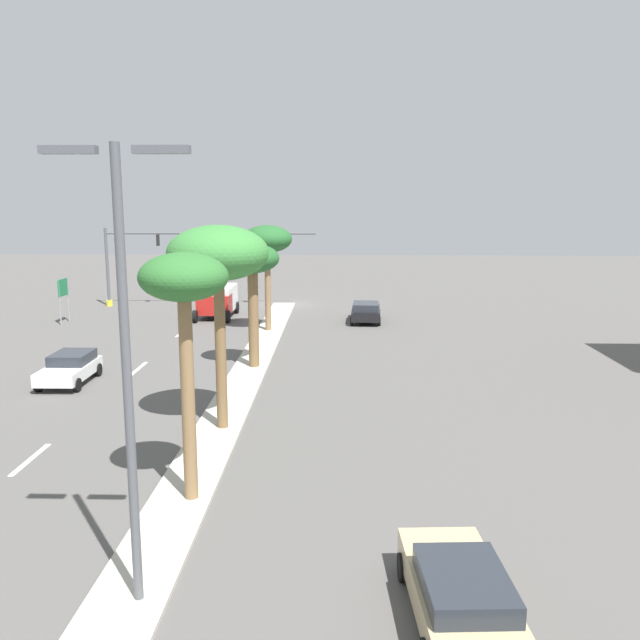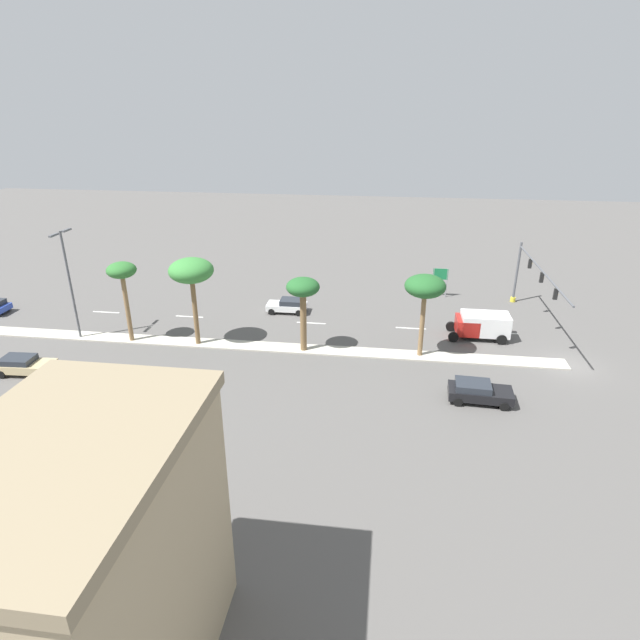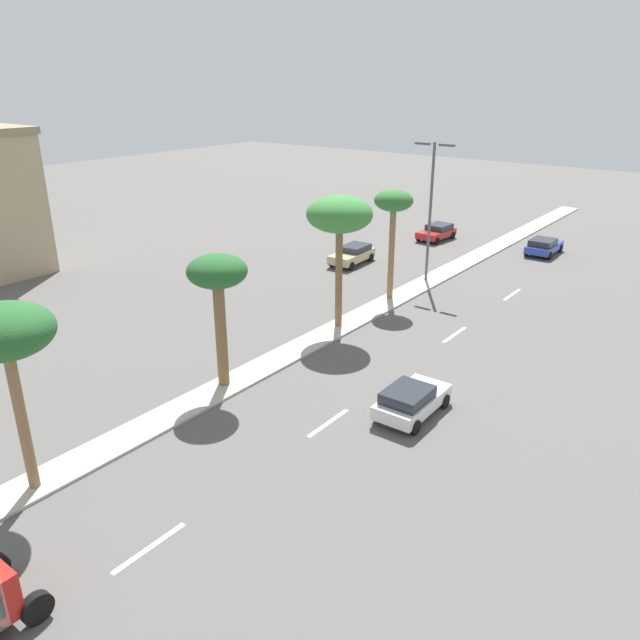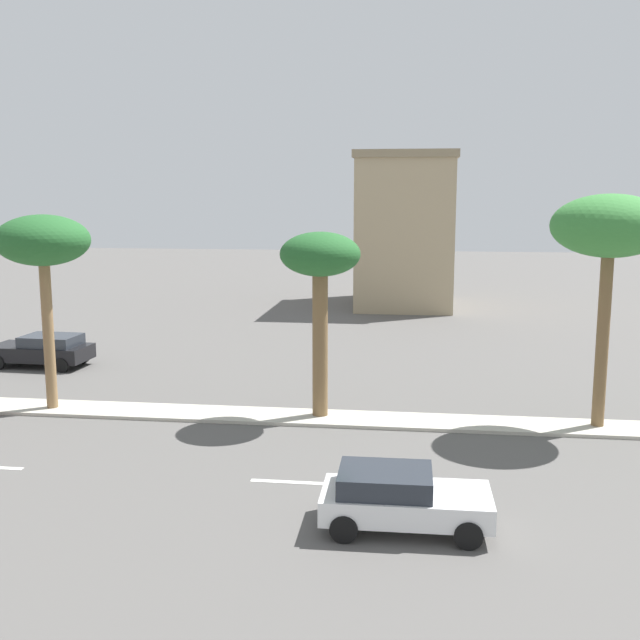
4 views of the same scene
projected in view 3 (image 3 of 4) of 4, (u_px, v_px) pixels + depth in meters
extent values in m
plane|color=#565451|center=(324.00, 336.00, 35.19)|extent=(160.00, 160.00, 0.00)
cube|color=#B7B2A3|center=(399.00, 297.00, 41.33)|extent=(1.80, 74.97, 0.12)
cube|color=silver|center=(150.00, 548.00, 19.44)|extent=(0.20, 2.80, 0.01)
cube|color=silver|center=(328.00, 423.00, 26.42)|extent=(0.20, 2.80, 0.01)
cube|color=silver|center=(455.00, 335.00, 35.41)|extent=(0.20, 2.80, 0.01)
cube|color=silver|center=(512.00, 295.00, 41.88)|extent=(0.20, 2.80, 0.01)
cylinder|color=olive|center=(22.00, 419.00, 21.20)|extent=(0.39, 0.39, 5.45)
ellipsoid|color=#235B28|center=(4.00, 331.00, 19.98)|extent=(3.26, 3.26, 1.79)
cylinder|color=brown|center=(221.00, 334.00, 28.62)|extent=(0.53, 0.53, 5.14)
ellipsoid|color=#235B28|center=(217.00, 271.00, 27.50)|extent=(2.74, 2.74, 1.51)
cylinder|color=brown|center=(339.00, 277.00, 35.35)|extent=(0.41, 0.41, 5.96)
ellipsoid|color=#387F38|center=(340.00, 214.00, 34.02)|extent=(3.70, 3.70, 2.04)
cylinder|color=olive|center=(391.00, 254.00, 39.90)|extent=(0.39, 0.39, 6.01)
ellipsoid|color=#2D6B2D|center=(394.00, 200.00, 38.63)|extent=(2.46, 2.46, 1.35)
cylinder|color=#515459|center=(430.00, 214.00, 42.84)|extent=(0.20, 0.20, 9.60)
cube|color=#515459|center=(423.00, 143.00, 41.63)|extent=(1.10, 0.24, 0.16)
cube|color=#515459|center=(447.00, 145.00, 40.62)|extent=(1.10, 0.24, 0.16)
cube|color=red|center=(436.00, 233.00, 55.65)|extent=(2.21, 4.06, 0.56)
cube|color=#262B33|center=(439.00, 227.00, 55.80)|extent=(1.89, 2.28, 0.47)
cylinder|color=black|center=(437.00, 241.00, 54.23)|extent=(0.26, 0.65, 0.64)
cylinder|color=black|center=(419.00, 238.00, 55.36)|extent=(0.26, 0.65, 0.64)
cylinder|color=black|center=(453.00, 235.00, 56.15)|extent=(0.26, 0.65, 0.64)
cylinder|color=black|center=(435.00, 232.00, 57.28)|extent=(0.26, 0.65, 0.64)
cube|color=#2D47AD|center=(544.00, 247.00, 51.22)|extent=(2.01, 4.10, 0.55)
cube|color=#262B33|center=(543.00, 242.00, 50.65)|extent=(1.80, 2.26, 0.48)
cylinder|color=black|center=(538.00, 245.00, 52.91)|extent=(0.23, 0.64, 0.64)
cylinder|color=black|center=(560.00, 248.00, 51.87)|extent=(0.23, 0.64, 0.64)
cylinder|color=black|center=(527.00, 252.00, 50.78)|extent=(0.23, 0.64, 0.64)
cylinder|color=black|center=(549.00, 256.00, 49.74)|extent=(0.23, 0.64, 0.64)
cube|color=silver|center=(412.00, 401.00, 26.92)|extent=(1.92, 3.95, 0.59)
cube|color=#262B33|center=(408.00, 395.00, 26.35)|extent=(1.72, 2.18, 0.49)
cylinder|color=black|center=(409.00, 390.00, 28.55)|extent=(0.23, 0.64, 0.64)
cylinder|color=black|center=(445.00, 401.00, 27.56)|extent=(0.23, 0.64, 0.64)
cylinder|color=black|center=(378.00, 414.00, 26.50)|extent=(0.23, 0.64, 0.64)
cylinder|color=black|center=(415.00, 427.00, 25.51)|extent=(0.23, 0.64, 0.64)
cube|color=tan|center=(352.00, 256.00, 48.53)|extent=(2.09, 4.38, 0.64)
cube|color=#262B33|center=(355.00, 248.00, 48.75)|extent=(1.79, 2.44, 0.45)
cylinder|color=black|center=(351.00, 266.00, 47.04)|extent=(0.26, 0.65, 0.64)
cylinder|color=black|center=(332.00, 263.00, 47.95)|extent=(0.26, 0.65, 0.64)
cylinder|color=black|center=(371.00, 257.00, 49.35)|extent=(0.26, 0.65, 0.64)
cylinder|color=black|center=(352.00, 254.00, 50.26)|extent=(0.26, 0.65, 0.64)
cylinder|color=black|center=(37.00, 608.00, 16.69)|extent=(0.28, 0.90, 0.90)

